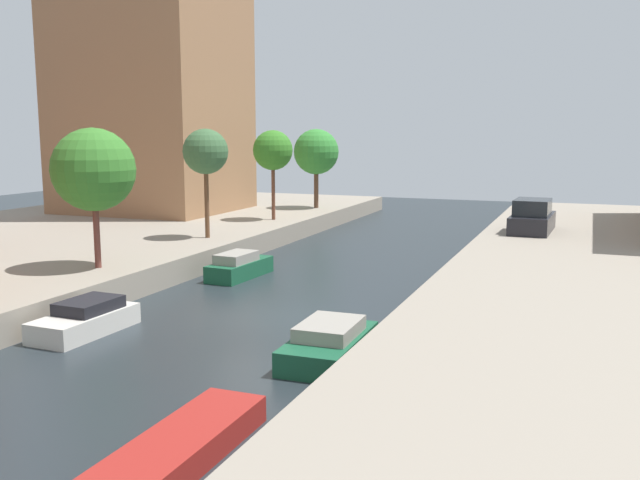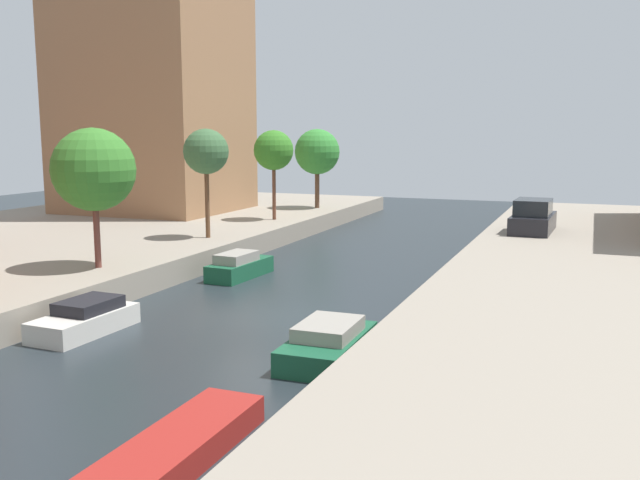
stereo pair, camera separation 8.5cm
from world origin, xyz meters
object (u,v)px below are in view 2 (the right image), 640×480
object	(u,v)px
street_tree_3	(206,152)
street_tree_5	(317,152)
moored_boat_right_2	(328,343)
moored_boat_right_1	(176,449)
moored_boat_left_2	(85,319)
parked_car	(533,218)
street_tree_4	(274,151)
moored_boat_left_3	(239,267)
street_tree_2	(94,170)

from	to	relation	value
street_tree_3	street_tree_5	xyz separation A→B (m)	(0.00, 13.97, -0.36)
moored_boat_right_2	moored_boat_right_1	bearing A→B (deg)	-94.32
street_tree_3	moored_boat_left_2	size ratio (longest dim) A/B	1.51
parked_car	street_tree_3	bearing A→B (deg)	-151.67
street_tree_3	street_tree_4	world-z (taller)	street_tree_3
street_tree_3	moored_boat_left_3	xyz separation A→B (m)	(3.44, -3.36, -4.56)
parked_car	moored_boat_left_3	size ratio (longest dim) A/B	1.26
street_tree_4	parked_car	size ratio (longest dim) A/B	1.16
street_tree_2	moored_boat_right_1	bearing A→B (deg)	-45.78
street_tree_2	moored_boat_left_3	xyz separation A→B (m)	(3.44, 4.51, -4.14)
street_tree_2	moored_boat_right_2	bearing A→B (deg)	-20.19
moored_boat_right_2	parked_car	bearing A→B (deg)	79.56
street_tree_5	moored_boat_left_3	bearing A→B (deg)	-78.76
moored_boat_right_2	moored_boat_left_3	bearing A→B (deg)	130.33
parked_car	moored_boat_right_2	distance (m)	19.76
street_tree_2	moored_boat_right_2	size ratio (longest dim) A/B	1.38
parked_car	street_tree_5	bearing A→B (deg)	155.88
street_tree_2	moored_boat_right_1	world-z (taller)	street_tree_2
street_tree_3	moored_boat_right_2	world-z (taller)	street_tree_3
moored_boat_left_2	moored_boat_right_1	world-z (taller)	moored_boat_left_2
street_tree_5	moored_boat_right_2	bearing A→B (deg)	-67.65
street_tree_2	parked_car	bearing A→B (deg)	47.61
moored_boat_left_2	moored_boat_right_2	world-z (taller)	moored_boat_right_2
moored_boat_left_2	moored_boat_right_2	size ratio (longest dim) A/B	0.92
street_tree_3	street_tree_5	distance (m)	13.97
moored_boat_left_3	moored_boat_right_1	xyz separation A→B (m)	(6.65, -14.88, -0.19)
street_tree_2	street_tree_4	distance (m)	15.23
moored_boat_right_1	street_tree_3	bearing A→B (deg)	118.95
street_tree_2	street_tree_4	world-z (taller)	street_tree_2
street_tree_2	moored_boat_right_1	size ratio (longest dim) A/B	1.12
street_tree_2	moored_boat_left_2	bearing A→B (deg)	-55.46
street_tree_4	moored_boat_right_2	xyz separation A→B (m)	(10.58, -19.12, -4.48)
street_tree_2	street_tree_4	size ratio (longest dim) A/B	1.01
moored_boat_left_3	street_tree_2	bearing A→B (deg)	-127.34
moored_boat_left_2	moored_boat_left_3	distance (m)	8.81
moored_boat_left_2	parked_car	bearing A→B (deg)	60.47
moored_boat_left_2	street_tree_2	bearing A→B (deg)	124.54
parked_car	moored_boat_right_2	world-z (taller)	parked_car
street_tree_5	street_tree_4	bearing A→B (deg)	-90.00
street_tree_3	street_tree_4	size ratio (longest dim) A/B	1.01
moored_boat_left_2	moored_boat_left_3	world-z (taller)	moored_boat_left_3
street_tree_2	moored_boat_right_2	world-z (taller)	street_tree_2
street_tree_3	moored_boat_right_1	world-z (taller)	street_tree_3
parked_car	moored_boat_left_2	world-z (taller)	parked_car
street_tree_4	parked_car	distance (m)	14.52
street_tree_2	parked_car	world-z (taller)	street_tree_2
street_tree_5	moored_boat_right_1	distance (m)	34.04
street_tree_3	moored_boat_left_3	size ratio (longest dim) A/B	1.48
street_tree_5	moored_boat_right_1	size ratio (longest dim) A/B	1.12
moored_boat_left_3	moored_boat_right_1	world-z (taller)	moored_boat_left_3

